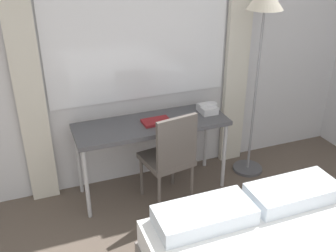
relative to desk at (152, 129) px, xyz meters
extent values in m
cube|color=silver|center=(-0.07, 0.33, 0.69)|extent=(5.71, 0.05, 2.70)
cube|color=white|center=(0.00, 0.29, 0.94)|extent=(1.69, 0.01, 1.50)
cube|color=beige|center=(-0.99, 0.25, 0.64)|extent=(0.24, 0.06, 2.60)
cube|color=beige|center=(0.99, 0.25, 0.64)|extent=(0.24, 0.06, 2.60)
cube|color=#4C4C51|center=(0.00, 0.00, 0.04)|extent=(1.39, 0.48, 0.04)
cylinder|color=#B2B2B7|center=(-0.66, -0.20, -0.32)|extent=(0.04, 0.04, 0.68)
cylinder|color=#B2B2B7|center=(0.66, -0.20, -0.32)|extent=(0.04, 0.04, 0.68)
cylinder|color=#B2B2B7|center=(-0.66, 0.20, -0.32)|extent=(0.04, 0.04, 0.68)
cylinder|color=#B2B2B7|center=(0.66, 0.20, -0.32)|extent=(0.04, 0.04, 0.68)
cube|color=#59514C|center=(0.07, -0.19, -0.23)|extent=(0.46, 0.46, 0.05)
cube|color=#59514C|center=(0.10, -0.37, 0.02)|extent=(0.38, 0.10, 0.46)
cylinder|color=#59514C|center=(-0.07, -0.39, -0.46)|extent=(0.03, 0.03, 0.40)
cylinder|color=#59514C|center=(0.26, -0.33, -0.46)|extent=(0.03, 0.03, 0.40)
cylinder|color=#59514C|center=(-0.13, -0.05, -0.46)|extent=(0.03, 0.03, 0.40)
cylinder|color=#59514C|center=(0.21, 0.01, -0.46)|extent=(0.03, 0.03, 0.40)
cube|color=silver|center=(-0.02, -1.15, -0.11)|extent=(0.67, 0.32, 0.12)
cube|color=silver|center=(0.70, -1.15, -0.11)|extent=(0.67, 0.32, 0.12)
cylinder|color=#4C4C51|center=(1.05, -0.04, -0.64)|extent=(0.30, 0.30, 0.03)
cylinder|color=gray|center=(1.05, -0.04, 0.18)|extent=(0.02, 0.02, 1.63)
cube|color=silver|center=(0.57, 0.02, 0.10)|extent=(0.15, 0.19, 0.07)
cube|color=silver|center=(0.57, 0.02, 0.14)|extent=(0.17, 0.07, 0.02)
cube|color=maroon|center=(0.04, -0.02, 0.07)|extent=(0.26, 0.17, 0.02)
cube|color=white|center=(0.04, -0.02, 0.08)|extent=(0.24, 0.16, 0.01)
camera|label=1|loc=(-1.00, -3.02, 1.62)|focal=42.00mm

